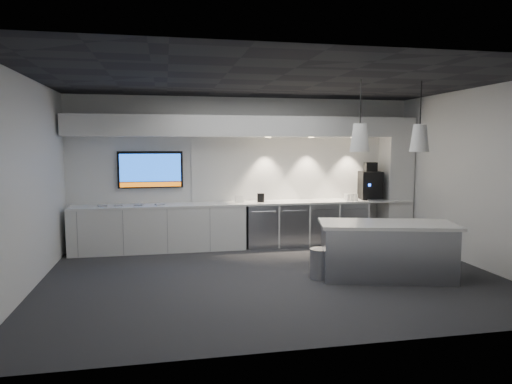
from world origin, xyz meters
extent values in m
plane|color=#2D2D2F|center=(0.00, 0.00, 0.00)|extent=(7.00, 7.00, 0.00)
plane|color=black|center=(0.00, 0.00, 3.00)|extent=(7.00, 7.00, 0.00)
plane|color=white|center=(0.00, 2.50, 1.50)|extent=(7.00, 0.00, 7.00)
plane|color=white|center=(0.00, -2.50, 1.50)|extent=(7.00, 0.00, 7.00)
plane|color=white|center=(-3.50, 0.00, 1.50)|extent=(0.00, 7.00, 7.00)
plane|color=white|center=(3.50, 0.00, 1.50)|extent=(0.00, 7.00, 7.00)
cube|color=white|center=(0.00, 2.17, 0.88)|extent=(6.80, 0.65, 0.04)
cube|color=white|center=(-1.75, 2.17, 0.43)|extent=(3.30, 0.63, 0.86)
cube|color=#919399|center=(0.25, 2.17, 0.42)|extent=(0.60, 0.61, 0.85)
cube|color=#919399|center=(0.88, 2.17, 0.42)|extent=(0.60, 0.61, 0.85)
cube|color=#919399|center=(1.51, 2.17, 0.42)|extent=(0.60, 0.61, 0.85)
cube|color=#919399|center=(2.14, 2.17, 0.42)|extent=(0.60, 0.61, 0.85)
cube|color=white|center=(1.20, 2.48, 1.55)|extent=(4.60, 0.03, 1.30)
cube|color=white|center=(0.00, 2.20, 2.40)|extent=(6.90, 0.60, 0.40)
cube|color=white|center=(3.20, 2.20, 1.30)|extent=(0.55, 0.55, 2.60)
cube|color=black|center=(-1.90, 2.45, 1.56)|extent=(1.25, 0.06, 0.72)
cube|color=#1346B6|center=(-1.90, 2.42, 1.60)|extent=(1.17, 0.00, 0.54)
cube|color=#CA5C0B|center=(-1.90, 2.42, 1.27)|extent=(1.17, 0.00, 0.09)
cube|color=#919399|center=(1.70, -0.38, 0.41)|extent=(2.07, 1.23, 0.81)
cube|color=white|center=(1.70, -0.38, 0.84)|extent=(2.19, 1.35, 0.05)
cylinder|color=#919399|center=(0.70, -0.17, 0.23)|extent=(0.42, 0.42, 0.46)
cube|color=black|center=(2.62, 2.20, 1.19)|extent=(0.50, 0.55, 0.59)
cube|color=black|center=(2.62, 2.20, 1.58)|extent=(0.27, 0.27, 0.19)
cube|color=#919399|center=(2.62, 1.95, 0.92)|extent=(0.35, 0.25, 0.03)
cube|color=black|center=(0.25, 2.13, 0.99)|extent=(0.14, 0.05, 0.18)
cube|color=white|center=(-0.19, 2.13, 0.97)|extent=(0.18, 0.07, 0.14)
cube|color=#9F9F9F|center=(-2.78, 2.13, 0.91)|extent=(0.19, 0.19, 0.02)
cube|color=#9F9F9F|center=(-2.49, 2.13, 0.91)|extent=(0.17, 0.17, 0.02)
cube|color=#9F9F9F|center=(-2.12, 2.13, 0.91)|extent=(0.18, 0.18, 0.02)
cube|color=#9F9F9F|center=(-1.74, 2.10, 0.91)|extent=(0.20, 0.20, 0.02)
cone|color=white|center=(1.21, -0.38, 2.15)|extent=(0.29, 0.29, 0.41)
cylinder|color=black|center=(1.21, -0.38, 2.71)|extent=(0.02, 0.02, 0.70)
cone|color=white|center=(2.18, -0.38, 2.15)|extent=(0.29, 0.29, 0.41)
cylinder|color=black|center=(2.18, -0.38, 2.71)|extent=(0.02, 0.02, 0.70)
camera|label=1|loc=(-1.61, -6.72, 2.06)|focal=32.00mm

